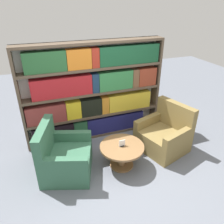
{
  "coord_description": "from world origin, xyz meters",
  "views": [
    {
      "loc": [
        -1.12,
        -2.6,
        2.8
      ],
      "look_at": [
        0.15,
        0.83,
        0.87
      ],
      "focal_mm": 35.0,
      "sensor_mm": 36.0,
      "label": 1
    }
  ],
  "objects": [
    {
      "name": "ground_plane",
      "position": [
        0.0,
        0.0,
        0.0
      ],
      "size": [
        14.0,
        14.0,
        0.0
      ],
      "primitive_type": "plane",
      "color": "slate"
    },
    {
      "name": "bookshelf",
      "position": [
        -0.01,
        1.51,
        1.02
      ],
      "size": [
        2.96,
        0.3,
        2.08
      ],
      "color": "silver",
      "rests_on": "ground_plane"
    },
    {
      "name": "armchair_left",
      "position": [
        -0.87,
        0.51,
        0.31
      ],
      "size": [
        1.06,
        1.1,
        0.95
      ],
      "rotation": [
        0.0,
        0.0,
        1.24
      ],
      "color": "#336047",
      "rests_on": "ground_plane"
    },
    {
      "name": "armchair_right",
      "position": [
        1.16,
        0.51,
        0.31
      ],
      "size": [
        1.04,
        1.08,
        0.95
      ],
      "rotation": [
        0.0,
        0.0,
        -1.27
      ],
      "color": "olive",
      "rests_on": "ground_plane"
    },
    {
      "name": "coffee_table",
      "position": [
        0.15,
        0.32,
        0.31
      ],
      "size": [
        0.8,
        0.8,
        0.44
      ],
      "color": "brown",
      "rests_on": "ground_plane"
    },
    {
      "name": "table_sign",
      "position": [
        0.15,
        0.32,
        0.49
      ],
      "size": [
        0.12,
        0.06,
        0.12
      ],
      "color": "black",
      "rests_on": "coffee_table"
    }
  ]
}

